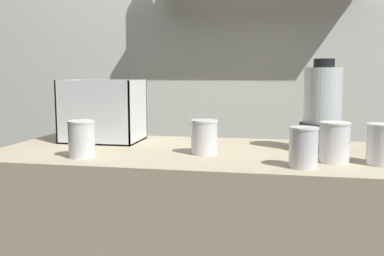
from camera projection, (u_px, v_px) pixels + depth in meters
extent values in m
cube|color=silver|center=(221.00, 58.00, 2.26)|extent=(2.60, 0.04, 2.50)
cube|color=white|center=(104.00, 140.00, 1.77)|extent=(0.30, 0.22, 0.01)
cube|color=white|center=(92.00, 113.00, 1.65)|extent=(0.30, 0.01, 0.25)
cube|color=white|center=(113.00, 109.00, 1.86)|extent=(0.30, 0.01, 0.25)
cube|color=white|center=(69.00, 110.00, 1.78)|extent=(0.01, 0.22, 0.25)
cube|color=white|center=(138.00, 111.00, 1.73)|extent=(0.01, 0.22, 0.25)
cone|color=orange|center=(102.00, 135.00, 1.77)|extent=(0.17, 0.11, 0.03)
cone|color=orange|center=(114.00, 136.00, 1.75)|extent=(0.10, 0.18, 0.03)
cone|color=orange|center=(95.00, 136.00, 1.77)|extent=(0.19, 0.05, 0.03)
cone|color=orange|center=(112.00, 135.00, 1.76)|extent=(0.18, 0.04, 0.03)
cone|color=orange|center=(113.00, 129.00, 1.75)|extent=(0.07, 0.17, 0.03)
cone|color=orange|center=(115.00, 127.00, 1.74)|extent=(0.08, 0.15, 0.03)
cone|color=orange|center=(108.00, 128.00, 1.75)|extent=(0.16, 0.08, 0.03)
cone|color=orange|center=(94.00, 126.00, 1.76)|extent=(0.08, 0.17, 0.04)
cone|color=orange|center=(95.00, 122.00, 1.76)|extent=(0.07, 0.18, 0.03)
cone|color=orange|center=(98.00, 123.00, 1.75)|extent=(0.04, 0.14, 0.03)
cone|color=orange|center=(95.00, 121.00, 1.76)|extent=(0.18, 0.11, 0.03)
cone|color=orange|center=(99.00, 124.00, 1.76)|extent=(0.07, 0.17, 0.03)
cone|color=orange|center=(102.00, 111.00, 1.76)|extent=(0.18, 0.09, 0.03)
cylinder|color=black|center=(321.00, 137.00, 1.53)|extent=(0.15, 0.15, 0.10)
cylinder|color=silver|center=(323.00, 95.00, 1.52)|extent=(0.13, 0.13, 0.19)
cylinder|color=maroon|center=(322.00, 117.00, 1.53)|extent=(0.12, 0.12, 0.04)
cylinder|color=black|center=(324.00, 63.00, 1.50)|extent=(0.07, 0.07, 0.03)
cylinder|color=white|center=(82.00, 140.00, 1.42)|extent=(0.09, 0.09, 0.11)
cylinder|color=maroon|center=(82.00, 144.00, 1.43)|extent=(0.08, 0.08, 0.09)
cylinder|color=white|center=(81.00, 122.00, 1.42)|extent=(0.09, 0.09, 0.01)
cylinder|color=white|center=(204.00, 138.00, 1.48)|extent=(0.09, 0.09, 0.11)
cylinder|color=orange|center=(204.00, 144.00, 1.48)|extent=(0.08, 0.08, 0.07)
cylinder|color=white|center=(204.00, 121.00, 1.47)|extent=(0.09, 0.09, 0.01)
cylinder|color=white|center=(303.00, 148.00, 1.27)|extent=(0.08, 0.08, 0.11)
cylinder|color=orange|center=(303.00, 153.00, 1.27)|extent=(0.08, 0.08, 0.09)
cylinder|color=white|center=(304.00, 128.00, 1.26)|extent=(0.09, 0.09, 0.01)
cylinder|color=white|center=(334.00, 143.00, 1.34)|extent=(0.09, 0.09, 0.12)
cylinder|color=maroon|center=(334.00, 147.00, 1.34)|extent=(0.08, 0.08, 0.09)
cylinder|color=white|center=(335.00, 123.00, 1.33)|extent=(0.10, 0.10, 0.01)
cylinder|color=white|center=(383.00, 145.00, 1.31)|extent=(0.09, 0.09, 0.12)
cylinder|color=red|center=(382.00, 150.00, 1.31)|extent=(0.08, 0.08, 0.09)
cylinder|color=white|center=(384.00, 125.00, 1.30)|extent=(0.09, 0.09, 0.01)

